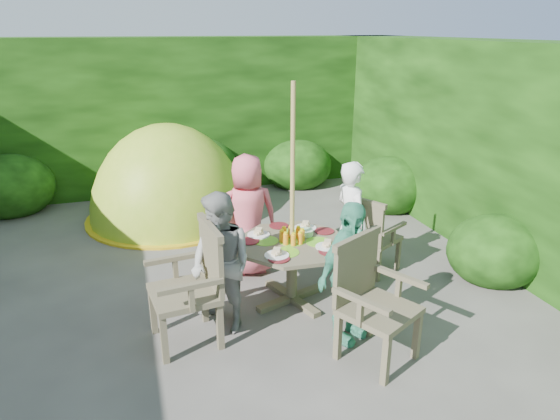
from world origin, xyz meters
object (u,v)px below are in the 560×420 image
object	(u,v)px
dome_tent	(171,217)
garden_chair_front	(371,298)
child_front	(348,273)
child_left	(221,263)
parasol_pole	(292,199)
garden_chair_right	(371,234)
child_right	(351,222)
child_back	(248,216)
patio_table	(292,251)
garden_chair_left	(194,283)
garden_chair_back	(236,225)

from	to	relation	value
dome_tent	garden_chair_front	bearing A→B (deg)	-73.62
child_front	child_left	bearing A→B (deg)	125.22
dome_tent	parasol_pole	bearing A→B (deg)	-73.51
child_left	garden_chair_right	bearing A→B (deg)	78.90
child_right	dome_tent	xyz separation A→B (m)	(-1.70, 2.55, -0.67)
child_back	child_front	size ratio (longest dim) A/B	1.06
patio_table	garden_chair_front	size ratio (longest dim) A/B	1.43
garden_chair_left	child_front	size ratio (longest dim) A/B	0.80
parasol_pole	garden_chair_right	bearing A→B (deg)	18.31
child_left	child_front	size ratio (longest dim) A/B	1.01
garden_chair_back	garden_chair_front	xyz separation A→B (m)	(0.68, -2.09, 0.07)
parasol_pole	garden_chair_right	distance (m)	1.27
patio_table	child_left	distance (m)	0.81
garden_chair_right	child_left	size ratio (longest dim) A/B	0.67
garden_chair_right	child_front	distance (m)	1.37
child_left	child_front	distance (m)	1.13
garden_chair_back	garden_chair_front	bearing A→B (deg)	76.05
parasol_pole	garden_chair_front	size ratio (longest dim) A/B	2.17
garden_chair_right	child_left	bearing A→B (deg)	79.76
child_back	garden_chair_front	bearing A→B (deg)	109.12
parasol_pole	garden_chair_right	size ratio (longest dim) A/B	2.51
child_back	child_front	bearing A→B (deg)	109.57
parasol_pole	garden_chair_back	size ratio (longest dim) A/B	2.48
patio_table	garden_chair_front	bearing A→B (deg)	-71.98
garden_chair_right	child_back	xyz separation A→B (m)	(-1.31, 0.41, 0.22)
child_right	child_front	size ratio (longest dim) A/B	1.04
parasol_pole	child_front	size ratio (longest dim) A/B	1.70
patio_table	child_front	world-z (taller)	child_front
garden_chair_left	child_back	size ratio (longest dim) A/B	0.75
patio_table	child_back	distance (m)	0.81
patio_table	parasol_pole	distance (m)	0.54
garden_chair_back	child_right	size ratio (longest dim) A/B	0.66
parasol_pole	child_left	xyz separation A→B (m)	(-0.76, -0.26, -0.45)
garden_chair_left	dome_tent	size ratio (longest dim) A/B	0.38
parasol_pole	dome_tent	bearing A→B (deg)	108.63
child_back	child_front	xyz separation A→B (m)	(0.52, -1.51, -0.04)
child_back	dome_tent	size ratio (longest dim) A/B	0.50
garden_chair_front	garden_chair_back	bearing A→B (deg)	79.65
garden_chair_left	child_back	bearing A→B (deg)	138.99
patio_table	garden_chair_left	xyz separation A→B (m)	(-1.03, -0.38, -0.00)
garden_chair_left	dome_tent	bearing A→B (deg)	171.67
garden_chair_front	child_front	distance (m)	0.31
child_left	dome_tent	xyz separation A→B (m)	(-0.19, 3.07, -0.65)
parasol_pole	garden_chair_back	bearing A→B (deg)	108.07
patio_table	garden_chair_back	bearing A→B (deg)	108.27
garden_chair_front	child_right	xyz separation A→B (m)	(0.42, 1.30, 0.13)
child_right	dome_tent	distance (m)	3.14
garden_chair_left	child_right	bearing A→B (deg)	102.64
child_back	child_front	world-z (taller)	child_back
garden_chair_right	child_back	world-z (taller)	child_back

